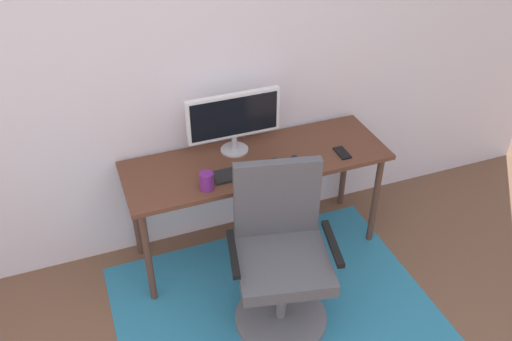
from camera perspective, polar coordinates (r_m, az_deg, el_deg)
name	(u,v)px	position (r m, az deg, el deg)	size (l,w,h in m)	color
wall_back	(155,68)	(3.34, -10.60, 10.55)	(6.00, 0.10, 2.60)	silver
area_rug	(274,308)	(3.50, 1.95, -14.29)	(1.92, 1.45, 0.01)	teal
desk	(257,169)	(3.47, 0.09, 0.21)	(1.69, 0.56, 0.75)	brown
monitor	(234,118)	(3.38, -2.36, 5.56)	(0.60, 0.18, 0.41)	#B2B2B7
keyboard	(247,171)	(3.30, -0.92, -0.08)	(0.43, 0.13, 0.02)	black
computer_mouse	(296,160)	(3.40, 4.28, 1.13)	(0.06, 0.10, 0.03)	black
coffee_cup	(207,181)	(3.15, -5.22, -1.11)	(0.08, 0.08, 0.11)	#692379
cell_phone	(342,153)	(3.52, 9.06, 1.85)	(0.07, 0.14, 0.01)	black
office_chair	(281,263)	(3.16, 2.60, -9.72)	(0.66, 0.61, 1.03)	slate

